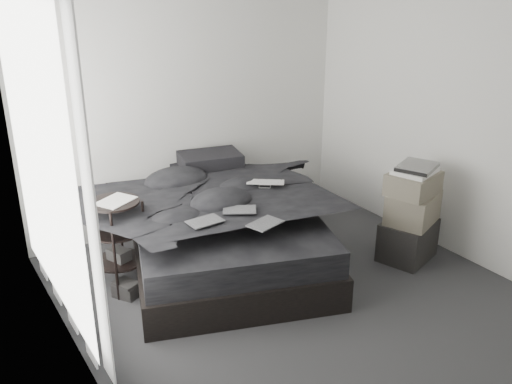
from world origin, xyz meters
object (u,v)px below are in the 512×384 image
side_stand (118,245)px  box_lower (408,240)px  bed (225,247)px  laptop (265,177)px

side_stand → box_lower: 2.72m
bed → laptop: size_ratio=6.24×
laptop → box_lower: (1.12, -0.80, -0.62)m
laptop → bed: bearing=-154.5°
side_stand → box_lower: bearing=-21.4°
side_stand → box_lower: side_stand is taller
box_lower → side_stand: bearing=158.6°
laptop → box_lower: size_ratio=0.68×
bed → side_stand: size_ratio=2.76×
bed → side_stand: 1.03m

